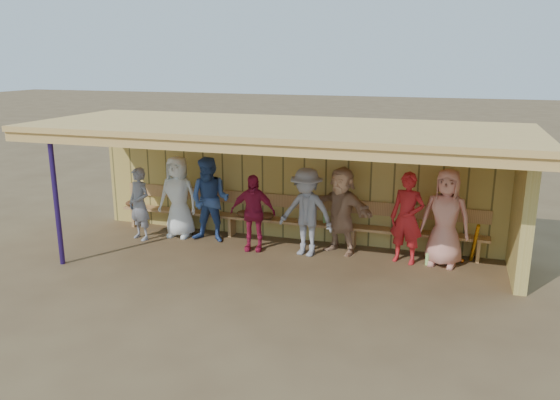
# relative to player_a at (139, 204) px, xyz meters

# --- Properties ---
(ground) EXTENTS (90.00, 90.00, 0.00)m
(ground) POSITION_rel_player_a_xyz_m (2.99, -0.27, -0.75)
(ground) COLOR brown
(ground) RESTS_ON ground
(player_a) EXTENTS (0.63, 0.52, 1.50)m
(player_a) POSITION_rel_player_a_xyz_m (0.00, 0.00, 0.00)
(player_a) COLOR gray
(player_a) RESTS_ON ground
(player_b) EXTENTS (0.84, 0.56, 1.70)m
(player_b) POSITION_rel_player_a_xyz_m (0.67, 0.42, 0.10)
(player_b) COLOR white
(player_b) RESTS_ON ground
(player_c) EXTENTS (0.85, 0.67, 1.73)m
(player_c) POSITION_rel_player_a_xyz_m (1.43, 0.33, 0.12)
(player_c) COLOR #38589A
(player_c) RESTS_ON ground
(player_d) EXTENTS (0.92, 0.50, 1.50)m
(player_d) POSITION_rel_player_a_xyz_m (2.43, 0.10, -0.00)
(player_d) COLOR #A91B3E
(player_d) RESTS_ON ground
(player_e) EXTENTS (1.18, 0.81, 1.68)m
(player_e) POSITION_rel_player_a_xyz_m (3.48, 0.14, 0.09)
(player_e) COLOR gray
(player_e) RESTS_ON ground
(player_f) EXTENTS (1.61, 1.10, 1.67)m
(player_f) POSITION_rel_player_a_xyz_m (4.07, 0.49, 0.09)
(player_f) COLOR tan
(player_f) RESTS_ON ground
(player_g) EXTENTS (0.69, 0.53, 1.68)m
(player_g) POSITION_rel_player_a_xyz_m (5.31, 0.31, 0.09)
(player_g) COLOR red
(player_g) RESTS_ON ground
(player_h) EXTENTS (0.94, 0.69, 1.77)m
(player_h) POSITION_rel_player_a_xyz_m (5.97, 0.38, 0.14)
(player_h) COLOR #E1927E
(player_h) RESTS_ON ground
(dugout_structure) EXTENTS (8.80, 3.20, 2.50)m
(dugout_structure) POSITION_rel_player_a_xyz_m (3.38, 0.41, 0.95)
(dugout_structure) COLOR tan
(dugout_structure) RESTS_ON ground
(bench) EXTENTS (7.60, 0.34, 0.93)m
(bench) POSITION_rel_player_a_xyz_m (2.99, 0.84, -0.22)
(bench) COLOR tan
(bench) RESTS_ON ground
(dugout_equipment) EXTENTS (7.38, 0.62, 0.80)m
(dugout_equipment) POSITION_rel_player_a_xyz_m (2.18, 0.71, -0.26)
(dugout_equipment) COLOR orange
(dugout_equipment) RESTS_ON ground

